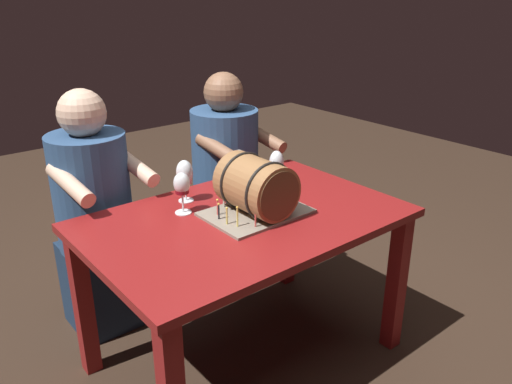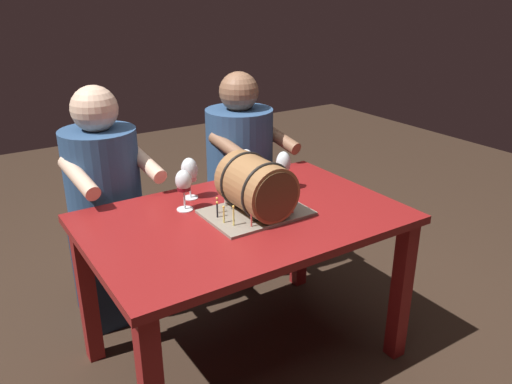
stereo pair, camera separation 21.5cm
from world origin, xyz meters
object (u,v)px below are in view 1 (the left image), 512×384
Objects in this scene: barrel_cake at (256,188)px; wine_glass_rose at (185,174)px; wine_glass_red at (182,186)px; dining_table at (245,239)px; person_seated_left at (96,221)px; wine_glass_amber at (276,164)px; wine_glass_white at (239,162)px; person_seated_right at (226,184)px.

barrel_cake is 2.21× the size of wine_glass_rose.
wine_glass_rose is at bearing 52.97° from wine_glass_red.
barrel_cake is at bearing -14.56° from dining_table.
person_seated_left is at bearing 122.69° from barrel_cake.
wine_glass_amber reaches higher than wine_glass_red.
person_seated_left reaches higher than dining_table.
dining_table is 0.35m from wine_glass_red.
wine_glass_rose is at bearing 109.48° from dining_table.
person_seated_left is at bearing 143.63° from wine_glass_amber.
barrel_cake is at bearing -114.50° from wine_glass_white.
barrel_cake is 0.31m from wine_glass_amber.
barrel_cake reaches higher than wine_glass_red.
person_seated_left is (-0.44, 0.69, -0.27)m from barrel_cake.
wine_glass_white reaches higher than dining_table.
wine_glass_rose is 0.55m from person_seated_left.
barrel_cake is 2.33× the size of wine_glass_red.
wine_glass_white is 0.98× the size of wine_glass_rose.
wine_glass_red is at bearing -139.96° from person_seated_right.
wine_glass_amber is (0.31, 0.16, 0.23)m from dining_table.
person_seated_right is (0.78, 0.00, 0.00)m from person_seated_left.
wine_glass_red is 0.13m from wine_glass_rose.
barrel_cake is at bearing -63.23° from wine_glass_rose.
person_seated_left is at bearing 145.11° from wine_glass_white.
wine_glass_rose is (-0.42, 0.14, 0.01)m from wine_glass_amber.
dining_table is 0.41m from wine_glass_white.
person_seated_right is at bearing 81.64° from wine_glass_amber.
wine_glass_white is 0.38m from wine_glass_red.
person_seated_right reaches higher than wine_glass_white.
wine_glass_rose is (0.08, 0.10, 0.00)m from wine_glass_red.
person_seated_left is (-0.70, 0.52, -0.27)m from wine_glass_amber.
wine_glass_amber is 0.15× the size of person_seated_left.
dining_table is 0.42m from wine_glass_amber.
wine_glass_red is at bearing -127.03° from wine_glass_rose.
person_seated_right is (0.39, 0.67, -0.04)m from dining_table.
wine_glass_amber is at bearing -18.57° from wine_glass_rose.
wine_glass_red is 0.59m from person_seated_left.
dining_table is at bearing -70.52° from wine_glass_rose.
barrel_cake is 2.25× the size of wine_glass_white.
person_seated_left reaches higher than wine_glass_rose.
wine_glass_red is 0.80m from person_seated_right.
person_seated_left reaches higher than person_seated_right.
wine_glass_rose is at bearing -52.97° from person_seated_left.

